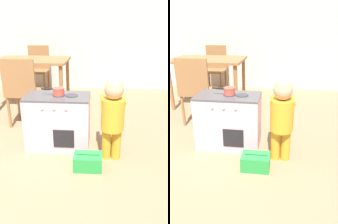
{
  "view_description": "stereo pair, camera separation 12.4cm",
  "coord_description": "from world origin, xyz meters",
  "views": [
    {
      "loc": [
        0.68,
        -1.25,
        1.25
      ],
      "look_at": [
        0.53,
        0.79,
        0.43
      ],
      "focal_mm": 35.0,
      "sensor_mm": 36.0,
      "label": 1
    },
    {
      "loc": [
        0.8,
        -1.23,
        1.25
      ],
      "look_at": [
        0.53,
        0.79,
        0.43
      ],
      "focal_mm": 35.0,
      "sensor_mm": 36.0,
      "label": 2
    }
  ],
  "objects": [
    {
      "name": "toy_pot",
      "position": [
        0.26,
        0.87,
        0.63
      ],
      "size": [
        0.24,
        0.12,
        0.07
      ],
      "color": "#E04C3D",
      "rests_on": "play_kitchen"
    },
    {
      "name": "dining_chair_far",
      "position": [
        -0.51,
        2.87,
        0.48
      ],
      "size": [
        0.4,
        0.4,
        0.88
      ],
      "rotation": [
        0.0,
        0.0,
        3.14
      ],
      "color": "olive",
      "rests_on": "ground_plane"
    },
    {
      "name": "child_figure",
      "position": [
        0.81,
        0.65,
        0.5
      ],
      "size": [
        0.24,
        0.35,
        0.82
      ],
      "color": "gold",
      "rests_on": "ground_plane"
    },
    {
      "name": "dining_chair_near",
      "position": [
        -0.29,
        1.36,
        0.48
      ],
      "size": [
        0.4,
        0.4,
        0.88
      ],
      "color": "olive",
      "rests_on": "ground_plane"
    },
    {
      "name": "ground_plane",
      "position": [
        0.0,
        0.0,
        0.0
      ],
      "size": [
        16.0,
        16.0,
        0.0
      ],
      "primitive_type": "plane",
      "color": "#8E7556"
    },
    {
      "name": "dining_table",
      "position": [
        -0.38,
        2.12,
        0.65
      ],
      "size": [
        1.13,
        0.77,
        0.76
      ],
      "color": "olive",
      "rests_on": "ground_plane"
    },
    {
      "name": "wall_back",
      "position": [
        0.0,
        3.25,
        1.3
      ],
      "size": [
        10.0,
        0.06,
        2.6
      ],
      "color": "beige",
      "rests_on": "ground_plane"
    },
    {
      "name": "toy_basket",
      "position": [
        0.59,
        0.46,
        0.07
      ],
      "size": [
        0.26,
        0.17,
        0.16
      ],
      "color": "green",
      "rests_on": "ground_plane"
    },
    {
      "name": "play_kitchen",
      "position": [
        0.25,
        0.87,
        0.29
      ],
      "size": [
        0.66,
        0.39,
        0.58
      ],
      "color": "#EAB2C6",
      "rests_on": "ground_plane"
    }
  ]
}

